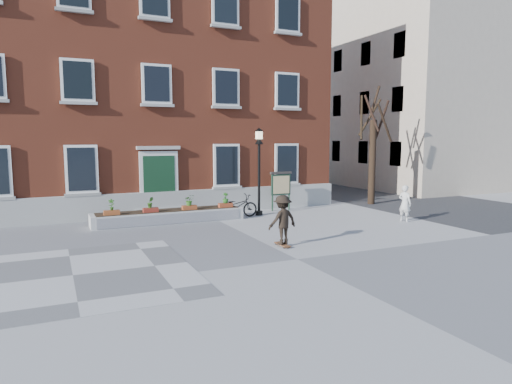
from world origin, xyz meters
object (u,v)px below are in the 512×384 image
parked_car (298,174)px  bystander (405,203)px  lamp_post (259,159)px  notice_board (281,184)px  bicycle (237,206)px  skateboarder (283,220)px

parked_car → bystander: bearing=-102.1°
bystander → lamp_post: bearing=34.9°
lamp_post → notice_board: bearing=27.6°
parked_car → notice_board: size_ratio=2.67×
lamp_post → bicycle: bearing=-171.1°
bicycle → bystander: (6.07, -3.74, 0.26)m
bystander → notice_board: (-3.38, 4.72, 0.49)m
bicycle → skateboarder: skateboarder is taller
parked_car → skateboarder: 19.11m
parked_car → lamp_post: 13.47m
notice_board → skateboarder: bearing=-117.1°
bicycle → bystander: bearing=-122.9°
bystander → notice_board: 5.83m
bicycle → bystander: size_ratio=1.26×
lamp_post → notice_board: (1.52, 0.80, -1.28)m
bystander → skateboarder: (-6.70, -1.78, 0.10)m
lamp_post → skateboarder: size_ratio=2.35×
bystander → lamp_post: 6.52m
bicycle → lamp_post: lamp_post is taller
skateboarder → bicycle: bearing=83.5°
lamp_post → notice_board: 2.14m
lamp_post → parked_car: bearing=52.8°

